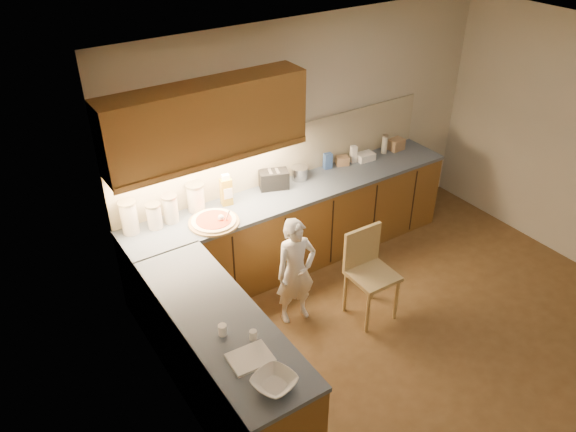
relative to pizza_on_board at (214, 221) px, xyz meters
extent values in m
plane|color=brown|center=(1.39, -1.58, -0.94)|extent=(4.50, 4.50, 0.00)
cube|color=beige|center=(1.39, 0.42, 0.36)|extent=(4.50, 0.04, 2.60)
cube|color=beige|center=(-0.86, -1.58, 0.36)|extent=(0.04, 4.00, 2.60)
cube|color=white|center=(1.39, -1.58, 1.66)|extent=(4.50, 4.00, 0.04)
cube|color=brown|center=(1.01, 0.12, -0.50)|extent=(3.75, 0.60, 0.88)
cube|color=brown|center=(-0.56, -1.18, -0.50)|extent=(0.60, 2.00, 0.88)
cube|color=#465264|center=(1.01, 0.12, -0.04)|extent=(3.77, 0.62, 0.04)
cube|color=#465264|center=(-0.56, -1.18, -0.04)|extent=(0.62, 2.02, 0.04)
cube|color=black|center=(-0.51, -0.19, -0.50)|extent=(0.02, 0.01, 0.80)
cube|color=black|center=(0.09, -0.19, -0.50)|extent=(0.02, 0.01, 0.80)
cube|color=black|center=(0.69, -0.19, -0.50)|extent=(0.02, 0.01, 0.80)
cube|color=black|center=(1.29, -0.19, -0.50)|extent=(0.02, 0.01, 0.80)
cube|color=black|center=(1.89, -0.19, -0.50)|extent=(0.02, 0.01, 0.80)
cube|color=black|center=(2.49, -0.19, -0.50)|extent=(0.02, 0.01, 0.80)
cube|color=#BEB593|center=(1.01, 0.40, 0.27)|extent=(3.75, 0.02, 0.58)
cube|color=brown|center=(0.11, 0.24, 0.91)|extent=(1.95, 0.35, 0.70)
cube|color=brown|center=(0.11, 0.07, 0.56)|extent=(1.95, 0.02, 0.06)
cylinder|color=tan|center=(0.00, 0.00, -0.01)|extent=(0.49, 0.49, 0.02)
cylinder|color=#FAE8C4|center=(0.00, 0.00, 0.01)|extent=(0.43, 0.43, 0.02)
cylinder|color=red|center=(0.00, 0.00, 0.02)|extent=(0.34, 0.34, 0.01)
sphere|color=white|center=(0.06, -0.04, 0.04)|extent=(0.06, 0.06, 0.06)
cylinder|color=white|center=(0.10, -0.10, 0.07)|extent=(0.02, 0.11, 0.20)
imported|color=white|center=(0.49, -0.66, -0.38)|extent=(0.44, 0.32, 1.12)
cylinder|color=tan|center=(0.95, -1.21, -0.71)|extent=(0.04, 0.04, 0.47)
cylinder|color=tan|center=(1.30, -1.22, -0.71)|extent=(0.04, 0.04, 0.47)
cylinder|color=tan|center=(0.95, -0.86, -0.71)|extent=(0.04, 0.04, 0.47)
cylinder|color=tan|center=(1.31, -0.87, -0.71)|extent=(0.04, 0.04, 0.47)
cube|color=tan|center=(1.13, -1.04, -0.45)|extent=(0.42, 0.42, 0.04)
cube|color=tan|center=(1.13, -0.85, -0.22)|extent=(0.42, 0.04, 0.42)
imported|color=white|center=(-0.56, -1.97, 0.01)|extent=(0.35, 0.35, 0.07)
cylinder|color=beige|center=(-0.71, 0.29, 0.13)|extent=(0.15, 0.15, 0.31)
cylinder|color=tan|center=(-0.71, 0.29, 0.30)|extent=(0.16, 0.16, 0.02)
cylinder|color=white|center=(-0.49, 0.24, 0.10)|extent=(0.14, 0.14, 0.24)
cylinder|color=gray|center=(-0.49, 0.24, 0.23)|extent=(0.15, 0.15, 0.02)
cylinder|color=silver|center=(-0.32, 0.25, 0.11)|extent=(0.14, 0.14, 0.26)
cylinder|color=gray|center=(-0.32, 0.25, 0.25)|extent=(0.15, 0.15, 0.02)
cylinder|color=silver|center=(-0.03, 0.31, 0.11)|extent=(0.17, 0.17, 0.27)
cylinder|color=gray|center=(-0.03, 0.31, 0.26)|extent=(0.18, 0.18, 0.02)
cube|color=#B49324|center=(0.27, 0.25, 0.12)|extent=(0.12, 0.10, 0.28)
cube|color=white|center=(0.27, 0.25, 0.29)|extent=(0.08, 0.06, 0.05)
cube|color=black|center=(0.84, 0.27, 0.08)|extent=(0.34, 0.27, 0.19)
cube|color=#ABABB0|center=(0.81, 0.29, 0.17)|extent=(0.08, 0.13, 0.00)
cube|color=#ABABB0|center=(0.88, 0.26, 0.17)|extent=(0.08, 0.13, 0.00)
cylinder|color=#A9AAAE|center=(1.18, 0.28, 0.04)|extent=(0.17, 0.17, 0.13)
cylinder|color=#A9AAAE|center=(1.18, 0.28, 0.11)|extent=(0.18, 0.18, 0.01)
cube|color=#3659A2|center=(1.58, 0.32, 0.07)|extent=(0.10, 0.08, 0.18)
cube|color=tan|center=(1.77, 0.30, 0.03)|extent=(0.17, 0.14, 0.10)
cube|color=white|center=(1.92, 0.29, 0.08)|extent=(0.08, 0.08, 0.19)
cube|color=white|center=(2.06, 0.25, 0.02)|extent=(0.21, 0.16, 0.08)
cylinder|color=silver|center=(2.37, 0.27, 0.08)|extent=(0.07, 0.07, 0.21)
cylinder|color=gray|center=(2.37, 0.27, 0.20)|extent=(0.07, 0.07, 0.01)
cube|color=tan|center=(2.55, 0.26, 0.05)|extent=(0.18, 0.14, 0.13)
cube|color=white|center=(-0.58, -1.68, -0.01)|extent=(0.31, 0.25, 0.02)
cylinder|color=white|center=(-0.62, -1.36, 0.02)|extent=(0.08, 0.08, 0.09)
cylinder|color=white|center=(-0.46, -1.52, 0.02)|extent=(0.07, 0.07, 0.08)
camera|label=1|loc=(-1.86, -4.12, 2.90)|focal=35.00mm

